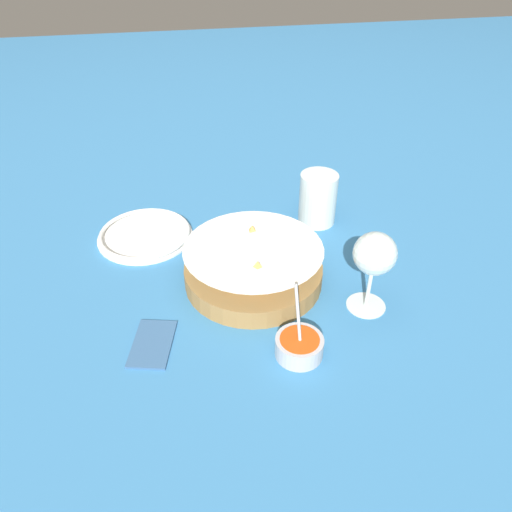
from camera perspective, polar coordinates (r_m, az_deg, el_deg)
name	(u,v)px	position (r m, az deg, el deg)	size (l,w,h in m)	color
ground_plane	(253,281)	(0.92, -0.29, -2.89)	(4.00, 4.00, 0.00)	teal
food_basket	(256,266)	(0.90, 0.01, -1.16)	(0.25, 0.25, 0.09)	olive
sauce_cup	(299,346)	(0.78, 4.96, -10.16)	(0.08, 0.07, 0.11)	#B7B7BC
wine_glass	(374,256)	(0.82, 13.39, -0.04)	(0.07, 0.07, 0.15)	silver
beer_mug	(317,200)	(1.07, 7.03, 6.38)	(0.12, 0.08, 0.11)	silver
side_plate	(145,234)	(1.05, -12.56, 2.44)	(0.19, 0.19, 0.01)	white
napkin	(152,343)	(0.82, -11.77, -9.69)	(0.11, 0.08, 0.01)	#38608E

